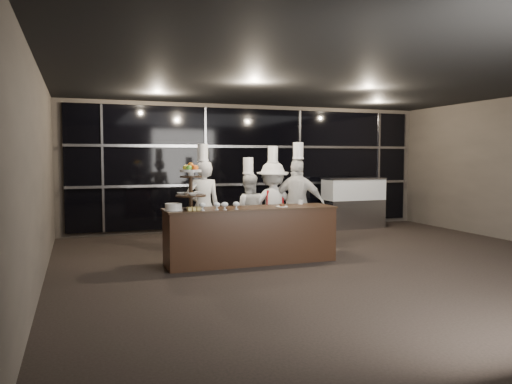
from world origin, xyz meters
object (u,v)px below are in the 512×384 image
object	(u,v)px
chef_a	(203,206)
chef_b	(248,211)
buffet_counter	(251,235)
chef_d	(298,204)
display_stand	(191,183)
chef_c	(273,205)
display_case	(353,200)
layer_cake	(173,207)

from	to	relation	value
chef_a	chef_b	bearing A→B (deg)	-3.37
buffet_counter	chef_d	distance (m)	1.44
chef_d	chef_a	bearing A→B (deg)	168.34
display_stand	chef_c	xyz separation A→B (m)	(1.79, 1.01, -0.50)
display_case	chef_d	world-z (taller)	chef_d
display_stand	display_case	bearing A→B (deg)	32.45
chef_b	chef_d	distance (m)	0.94
chef_c	layer_cake	bearing A→B (deg)	-152.95
chef_a	chef_c	size ratio (longest dim) A/B	1.02
display_stand	chef_a	world-z (taller)	chef_a
layer_cake	display_case	distance (m)	5.87
display_case	chef_c	size ratio (longest dim) A/B	0.76
display_stand	chef_b	distance (m)	1.76
buffet_counter	layer_cake	world-z (taller)	layer_cake
buffet_counter	chef_b	xyz separation A→B (m)	(0.30, 1.02, 0.27)
buffet_counter	layer_cake	distance (m)	1.38
display_case	chef_c	xyz separation A→B (m)	(-2.93, -1.99, 0.15)
display_case	layer_cake	bearing A→B (deg)	-148.64
chef_b	chef_d	size ratio (longest dim) A/B	0.86
display_case	chef_a	xyz separation A→B (m)	(-4.26, -1.93, 0.18)
chef_d	chef_c	bearing A→B (deg)	142.86
chef_a	chef_b	xyz separation A→B (m)	(0.85, -0.05, -0.13)
layer_cake	chef_b	bearing A→B (deg)	34.03
buffet_counter	chef_d	size ratio (longest dim) A/B	1.41
buffet_counter	display_case	bearing A→B (deg)	38.89
display_stand	buffet_counter	bearing A→B (deg)	0.01
chef_c	chef_d	xyz separation A→B (m)	(0.39, -0.29, 0.04)
layer_cake	chef_b	world-z (taller)	chef_b
chef_a	buffet_counter	bearing A→B (deg)	-63.18
display_stand	layer_cake	size ratio (longest dim) A/B	2.48
display_stand	chef_a	size ratio (longest dim) A/B	0.38
display_stand	layer_cake	bearing A→B (deg)	-170.12
buffet_counter	chef_c	bearing A→B (deg)	51.94
display_stand	chef_b	world-z (taller)	chef_b
buffet_counter	layer_cake	size ratio (longest dim) A/B	9.47
display_stand	chef_d	distance (m)	2.34
layer_cake	chef_b	size ratio (longest dim) A/B	0.17
chef_b	chef_d	bearing A→B (deg)	-19.26
layer_cake	chef_a	distance (m)	1.35
display_stand	chef_c	bearing A→B (deg)	29.44
display_stand	layer_cake	world-z (taller)	display_stand
layer_cake	chef_a	size ratio (longest dim) A/B	0.15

